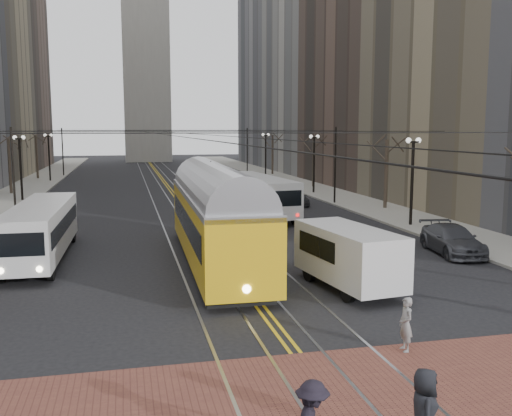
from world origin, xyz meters
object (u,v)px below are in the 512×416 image
transit_bus (42,232)px  rear_bus (259,196)px  sedan_grey (296,197)px  sedan_parked (452,240)px  pedestrian_a (424,412)px  streetcar (216,226)px  cargo_van (348,259)px  pedestrian_b (406,324)px

transit_bus → rear_bus: (13.78, 11.53, 0.10)m
rear_bus → sedan_grey: size_ratio=2.86×
sedan_parked → pedestrian_a: pedestrian_a is taller
streetcar → cargo_van: 7.22m
sedan_grey → pedestrian_a: size_ratio=2.21×
transit_bus → pedestrian_a: 22.12m
sedan_grey → sedan_parked: size_ratio=0.78×
sedan_parked → pedestrian_b: 14.38m
sedan_grey → pedestrian_a: pedestrian_a is taller
rear_bus → sedan_grey: bearing=44.3°
streetcar → pedestrian_b: (3.66, -12.12, -1.03)m
pedestrian_b → transit_bus: bearing=-138.0°
cargo_van → sedan_grey: cargo_van is taller
streetcar → sedan_grey: 21.91m
sedan_grey → pedestrian_b: 32.22m
pedestrian_a → sedan_parked: bearing=-13.8°
transit_bus → sedan_grey: (18.25, 16.73, -0.70)m
cargo_van → pedestrian_a: (-3.06, -11.50, -0.35)m
cargo_van → sedan_parked: size_ratio=1.11×
rear_bus → streetcar: bearing=-116.1°
transit_bus → sedan_grey: 24.76m
sedan_parked → pedestrian_b: (-8.64, -11.50, 0.07)m
transit_bus → pedestrian_a: bearing=-62.8°
sedan_grey → transit_bus: bearing=-134.6°
transit_bus → pedestrian_b: bearing=-50.1°
sedan_parked → pedestrian_a: (-10.86, -16.50, 0.17)m
rear_bus → sedan_parked: size_ratio=2.22×
streetcar → transit_bus: bearing=162.7°
streetcar → sedan_parked: bearing=-1.8°
transit_bus → cargo_van: size_ratio=1.95×
rear_bus → cargo_van: (-1.00, -19.89, -0.22)m
streetcar → sedan_grey: (9.97, 19.47, -1.16)m
transit_bus → cargo_van: 15.27m
streetcar → sedan_grey: streetcar is taller
cargo_van → streetcar: bearing=120.7°
sedan_parked → pedestrian_a: bearing=-114.9°
pedestrian_b → sedan_parked: bearing=146.3°
sedan_parked → sedan_grey: bearing=105.1°
pedestrian_b → cargo_van: bearing=175.8°
transit_bus → cargo_van: bearing=-32.0°
sedan_parked → rear_bus: bearing=123.0°
transit_bus → rear_bus: 17.96m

